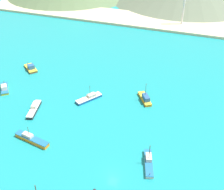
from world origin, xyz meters
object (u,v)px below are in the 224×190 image
fishing_boat_6 (34,109)px  buoy_1 (95,190)px  fishing_boat_1 (31,68)px  fishing_boat_2 (89,98)px  fishing_boat_3 (145,98)px  fishing_boat_8 (31,139)px  fishing_boat_5 (149,162)px  radio_tower (184,5)px  fishing_boat_0 (4,88)px

fishing_boat_6 → buoy_1: (30.31, -21.65, -0.62)m
fishing_boat_1 → fishing_boat_2: bearing=-19.8°
fishing_boat_3 → fishing_boat_8: fishing_boat_3 is taller
fishing_boat_5 → fishing_boat_1: bearing=150.3°
fishing_boat_2 → fishing_boat_8: bearing=-105.1°
fishing_boat_6 → radio_tower: (31.52, 94.40, 10.72)m
fishing_boat_3 → fishing_boat_5: 28.37m
fishing_boat_5 → radio_tower: (-8.34, 103.76, 10.80)m
fishing_boat_0 → fishing_boat_2: size_ratio=0.82×
fishing_boat_6 → buoy_1: size_ratio=11.88×
fishing_boat_1 → fishing_boat_3: 48.62m
fishing_boat_2 → buoy_1: bearing=-63.9°
fishing_boat_1 → buoy_1: size_ratio=10.05×
fishing_boat_1 → radio_tower: 86.85m
fishing_boat_2 → fishing_boat_5: 33.61m
fishing_boat_3 → fishing_boat_5: (8.20, -27.16, -0.22)m
buoy_1 → fishing_boat_2: bearing=116.1°
fishing_boat_1 → buoy_1: 64.78m
buoy_1 → fishing_boat_5: bearing=52.1°
fishing_boat_6 → fishing_boat_8: bearing=-59.6°
fishing_boat_3 → fishing_boat_6: size_ratio=0.86×
fishing_boat_0 → fishing_boat_2: (30.60, 5.21, -0.15)m
fishing_boat_6 → fishing_boat_8: (7.30, -12.43, 0.01)m
fishing_boat_5 → buoy_1: 15.58m
buoy_1 → fishing_boat_1: bearing=136.5°
fishing_boat_6 → fishing_boat_0: bearing=158.1°
fishing_boat_5 → radio_tower: bearing=94.6°
fishing_boat_1 → fishing_boat_0: bearing=-90.2°
fishing_boat_3 → buoy_1: fishing_boat_3 is taller
fishing_boat_3 → radio_tower: (-0.15, 76.61, 10.58)m
fishing_boat_8 → buoy_1: bearing=-21.8°
fishing_boat_2 → fishing_boat_6: bearing=-139.3°
fishing_boat_0 → fishing_boat_5: 58.84m
fishing_boat_0 → fishing_boat_6: bearing=-21.9°
fishing_boat_0 → fishing_boat_3: size_ratio=0.93×
fishing_boat_2 → fishing_boat_5: bearing=-39.3°
fishing_boat_2 → fishing_boat_8: (-6.56, -24.38, 0.14)m
fishing_boat_0 → fishing_boat_1: 16.21m
fishing_boat_1 → fishing_boat_6: size_ratio=0.85×
fishing_boat_2 → radio_tower: 85.02m
fishing_boat_5 → fishing_boat_8: bearing=-174.6°
fishing_boat_0 → fishing_boat_1: (0.05, 16.21, 0.02)m
fishing_boat_8 → buoy_1: size_ratio=13.85×
radio_tower → fishing_boat_0: bearing=-118.8°
fishing_boat_0 → radio_tower: size_ratio=0.34×
fishing_boat_5 → fishing_boat_3: bearing=106.8°
fishing_boat_1 → fishing_boat_2: size_ratio=0.87×
fishing_boat_1 → radio_tower: (48.20, 71.46, 10.67)m
fishing_boat_2 → buoy_1: (16.44, -33.59, -0.50)m
fishing_boat_0 → fishing_boat_3: (48.40, 11.06, 0.11)m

